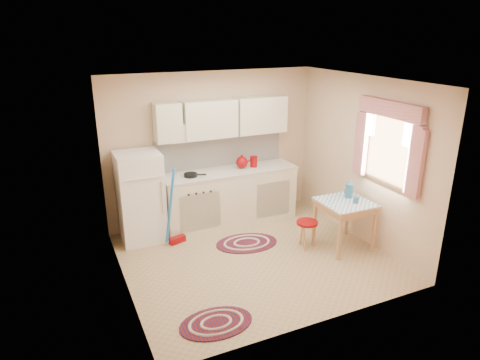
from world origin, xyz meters
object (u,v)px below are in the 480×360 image
(fridge, at_px, (140,197))
(table, at_px, (344,224))
(base_cabinets, at_px, (230,197))
(stool, at_px, (307,234))

(fridge, bearing_deg, table, -28.86)
(base_cabinets, height_order, table, base_cabinets)
(base_cabinets, distance_m, table, 1.95)
(stool, bearing_deg, table, -21.10)
(base_cabinets, bearing_deg, table, -52.05)
(fridge, xyz_separation_m, stool, (2.18, -1.29, -0.49))
(fridge, height_order, stool, fridge)
(fridge, distance_m, base_cabinets, 1.52)
(table, bearing_deg, fridge, 151.14)
(stool, bearing_deg, fridge, 149.44)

